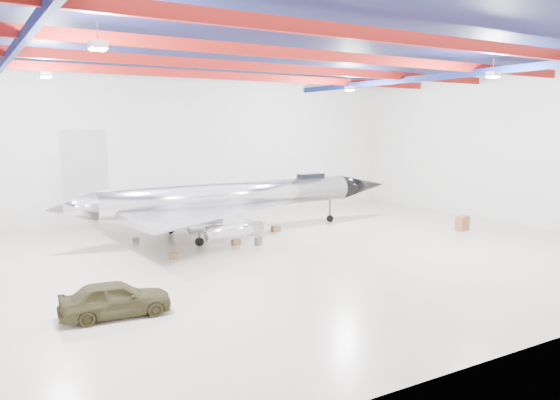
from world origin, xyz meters
TOP-DOWN VIEW (x-y plane):
  - floor at (0.00, 0.00)m, footprint 40.00×40.00m
  - wall_back at (0.00, 15.00)m, footprint 40.00×0.00m
  - wall_right at (20.00, 0.00)m, footprint 0.00×30.00m
  - ceiling at (0.00, 0.00)m, footprint 40.00×40.00m
  - ceiling_structure at (0.00, 0.00)m, footprint 39.50×29.50m
  - jet_aircraft at (1.13, 6.74)m, footprint 25.09×14.95m
  - jeep at (-9.62, -5.35)m, footprint 4.16×1.97m
  - desk at (14.99, -0.19)m, footprint 1.17×0.76m
  - crate_ply at (-4.70, 2.05)m, footprint 0.53×0.47m
  - toolbox_red at (-0.03, 7.01)m, footprint 0.46×0.41m
  - engine_drum at (0.90, 2.92)m, footprint 0.63×0.63m
  - parts_bin at (3.84, 5.89)m, footprint 0.55×0.45m
  - crate_small at (-5.21, 7.37)m, footprint 0.45×0.39m
  - oil_barrel at (-0.31, 3.50)m, footprint 0.50×0.41m
  - spares_box at (0.41, 7.17)m, footprint 0.40×0.40m

SIDE VIEW (x-z plane):
  - floor at x=0.00m, z-range 0.00..0.00m
  - toolbox_red at x=-0.03m, z-range 0.00..0.27m
  - crate_small at x=-5.21m, z-range 0.00..0.28m
  - spares_box at x=0.41m, z-range 0.00..0.32m
  - crate_ply at x=-4.70m, z-range 0.00..0.32m
  - oil_barrel at x=-0.31m, z-range 0.00..0.35m
  - parts_bin at x=3.84m, z-range 0.00..0.37m
  - engine_drum at x=0.90m, z-range 0.00..0.45m
  - desk at x=14.99m, z-range 0.00..0.99m
  - jeep at x=-9.62m, z-range 0.00..1.37m
  - jet_aircraft at x=1.13m, z-range -1.18..5.66m
  - wall_back at x=0.00m, z-range -14.50..25.50m
  - wall_right at x=20.00m, z-range -9.50..20.50m
  - ceiling_structure at x=0.00m, z-range 9.79..10.86m
  - ceiling at x=0.00m, z-range 11.00..11.00m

